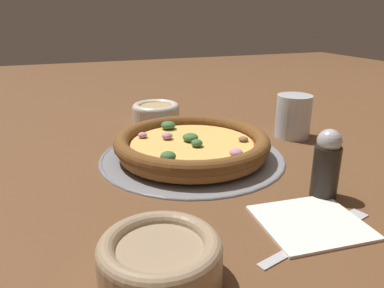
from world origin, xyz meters
The scene contains 9 objects.
ground_plane centered at (0.00, 0.00, 0.00)m, with size 3.00×3.00×0.00m, color brown.
pizza_tray centered at (0.00, 0.00, 0.00)m, with size 0.34×0.34×0.01m.
pizza centered at (0.00, 0.00, 0.03)m, with size 0.29×0.29×0.04m.
bowl_near centered at (0.25, 0.00, 0.03)m, with size 0.11×0.11×0.05m.
bowl_far centered at (-0.31, 0.15, 0.03)m, with size 0.12×0.12×0.05m.
drinking_cup centered at (0.04, -0.25, 0.05)m, with size 0.07×0.07×0.09m.
napkin centered at (-0.27, -0.06, 0.00)m, with size 0.13×0.14×0.01m.
fork centered at (-0.30, -0.06, 0.00)m, with size 0.07×0.19×0.00m.
pepper_shaker centered at (-0.21, -0.13, 0.05)m, with size 0.04×0.04×0.10m.
Camera 1 is at (-0.61, 0.23, 0.26)m, focal length 35.00 mm.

